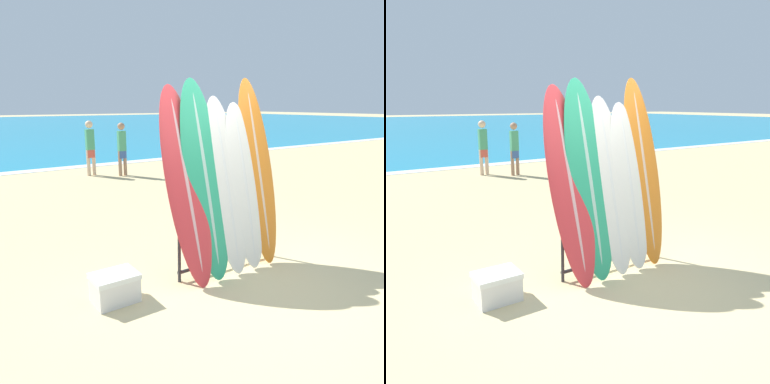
# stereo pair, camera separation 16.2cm
# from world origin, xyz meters

# --- Properties ---
(ground_plane) EXTENTS (160.00, 160.00, 0.00)m
(ground_plane) POSITION_xyz_m (0.00, 0.00, 0.00)
(ground_plane) COLOR tan
(surfboard_rack) EXTENTS (1.51, 0.04, 0.86)m
(surfboard_rack) POSITION_xyz_m (0.02, 0.50, 0.46)
(surfboard_rack) COLOR #28282D
(surfboard_rack) RESTS_ON ground_plane
(surfboard_slot_0) EXTENTS (0.54, 0.85, 2.37)m
(surfboard_slot_0) POSITION_xyz_m (-0.56, 0.58, 1.18)
(surfboard_slot_0) COLOR red
(surfboard_slot_0) RESTS_ON ground_plane
(surfboard_slot_1) EXTENTS (0.59, 0.73, 2.44)m
(surfboard_slot_1) POSITION_xyz_m (-0.29, 0.57, 1.22)
(surfboard_slot_1) COLOR #289E70
(surfboard_slot_1) RESTS_ON ground_plane
(surfboard_slot_2) EXTENTS (0.53, 0.67, 2.23)m
(surfboard_slot_2) POSITION_xyz_m (0.03, 0.54, 1.12)
(surfboard_slot_2) COLOR silver
(surfboard_slot_2) RESTS_ON ground_plane
(surfboard_slot_3) EXTENTS (0.54, 0.61, 2.15)m
(surfboard_slot_3) POSITION_xyz_m (0.32, 0.52, 1.08)
(surfboard_slot_3) COLOR silver
(surfboard_slot_3) RESTS_ON ground_plane
(surfboard_slot_4) EXTENTS (0.52, 0.70, 2.47)m
(surfboard_slot_4) POSITION_xyz_m (0.59, 0.56, 1.24)
(surfboard_slot_4) COLOR orange
(surfboard_slot_4) RESTS_ON ground_plane
(person_near_water) EXTENTS (0.28, 0.22, 1.65)m
(person_near_water) POSITION_xyz_m (0.87, 7.95, 0.90)
(person_near_water) COLOR beige
(person_near_water) RESTS_ON ground_plane
(person_mid_beach) EXTENTS (0.27, 0.21, 1.59)m
(person_mid_beach) POSITION_xyz_m (1.64, 7.38, 0.87)
(person_mid_beach) COLOR #A87A5B
(person_mid_beach) RESTS_ON ground_plane
(cooler_box) EXTENTS (0.48, 0.36, 0.32)m
(cooler_box) POSITION_xyz_m (-1.54, 0.51, 0.16)
(cooler_box) COLOR silver
(cooler_box) RESTS_ON ground_plane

